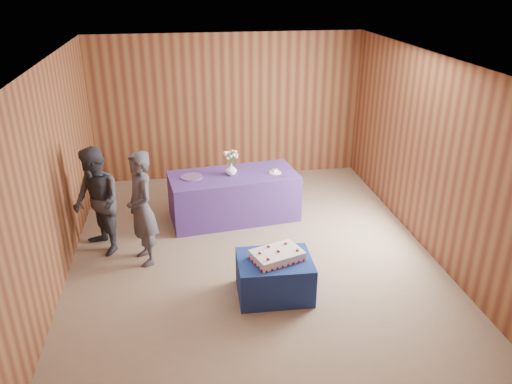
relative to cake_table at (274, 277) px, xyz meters
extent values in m
plane|color=#85705C|center=(-0.13, 1.03, -0.25)|extent=(6.00, 6.00, 0.00)
cube|color=brown|center=(-0.13, 4.03, 1.10)|extent=(5.00, 0.04, 2.70)
cube|color=brown|center=(-0.13, -1.97, 1.10)|extent=(5.00, 0.04, 2.70)
cube|color=brown|center=(-2.63, 1.03, 1.10)|extent=(0.04, 6.00, 2.70)
cube|color=brown|center=(2.37, 1.03, 1.10)|extent=(0.04, 6.00, 2.70)
cube|color=white|center=(-0.13, 1.03, 2.45)|extent=(5.00, 6.00, 0.04)
cube|color=navy|center=(0.00, 0.00, 0.00)|extent=(0.92, 0.73, 0.50)
cube|color=#543189|center=(-0.25, 2.18, 0.12)|extent=(2.10, 1.14, 0.75)
cube|color=white|center=(0.03, 0.00, 0.30)|extent=(0.68, 0.56, 0.11)
sphere|color=maroon|center=(-0.18, -0.28, 0.27)|extent=(0.03, 0.03, 0.03)
sphere|color=maroon|center=(0.37, -0.09, 0.27)|extent=(0.03, 0.03, 0.03)
sphere|color=maroon|center=(-0.31, 0.09, 0.27)|extent=(0.03, 0.03, 0.03)
sphere|color=maroon|center=(0.24, 0.28, 0.27)|extent=(0.03, 0.03, 0.03)
sphere|color=maroon|center=(-0.11, -0.15, 0.38)|extent=(0.04, 0.04, 0.04)
cone|color=#165714|center=(-0.08, -0.15, 0.36)|extent=(0.02, 0.03, 0.02)
sphere|color=maroon|center=(0.15, 0.14, 0.38)|extent=(0.04, 0.04, 0.04)
cone|color=#165714|center=(0.17, 0.14, 0.36)|extent=(0.02, 0.03, 0.02)
sphere|color=maroon|center=(0.03, 0.00, 0.38)|extent=(0.04, 0.04, 0.04)
cone|color=#165714|center=(0.05, 0.00, 0.36)|extent=(0.02, 0.03, 0.02)
imported|color=white|center=(-0.28, 2.17, 0.59)|extent=(0.24, 0.24, 0.18)
cylinder|color=#2C6F31|center=(-0.25, 2.17, 0.76)|extent=(0.01, 0.01, 0.15)
sphere|color=silver|center=(-0.19, 2.17, 0.83)|extent=(0.05, 0.05, 0.05)
cylinder|color=#2C6F31|center=(-0.25, 2.19, 0.76)|extent=(0.01, 0.01, 0.15)
sphere|color=white|center=(-0.21, 2.22, 0.83)|extent=(0.05, 0.05, 0.05)
cylinder|color=#2C6F31|center=(-0.27, 2.21, 0.76)|extent=(0.01, 0.01, 0.15)
sphere|color=silver|center=(-0.25, 2.26, 0.83)|extent=(0.05, 0.05, 0.05)
cylinder|color=#2C6F31|center=(-0.29, 2.21, 0.76)|extent=(0.01, 0.01, 0.15)
sphere|color=white|center=(-0.30, 2.26, 0.83)|extent=(0.05, 0.05, 0.05)
cylinder|color=#2C6F31|center=(-0.31, 2.20, 0.76)|extent=(0.01, 0.01, 0.15)
sphere|color=silver|center=(-0.34, 2.24, 0.83)|extent=(0.05, 0.05, 0.05)
cylinder|color=#2C6F31|center=(-0.32, 2.18, 0.76)|extent=(0.01, 0.01, 0.15)
sphere|color=white|center=(-0.37, 2.20, 0.83)|extent=(0.05, 0.05, 0.05)
cylinder|color=#2C6F31|center=(-0.32, 2.16, 0.76)|extent=(0.01, 0.01, 0.15)
sphere|color=silver|center=(-0.37, 2.15, 0.83)|extent=(0.05, 0.05, 0.05)
cylinder|color=#2C6F31|center=(-0.31, 2.15, 0.76)|extent=(0.01, 0.01, 0.15)
sphere|color=white|center=(-0.34, 2.10, 0.83)|extent=(0.05, 0.05, 0.05)
cylinder|color=#2C6F31|center=(-0.29, 2.14, 0.76)|extent=(0.01, 0.01, 0.15)
sphere|color=silver|center=(-0.30, 2.08, 0.83)|extent=(0.05, 0.05, 0.05)
cylinder|color=#2C6F31|center=(-0.27, 2.14, 0.76)|extent=(0.01, 0.01, 0.15)
sphere|color=white|center=(-0.25, 2.09, 0.83)|extent=(0.05, 0.05, 0.05)
cylinder|color=#2C6F31|center=(-0.25, 2.15, 0.76)|extent=(0.01, 0.01, 0.15)
sphere|color=silver|center=(-0.21, 2.12, 0.83)|extent=(0.05, 0.05, 0.05)
cylinder|color=#6A4992|center=(-0.91, 2.15, 0.51)|extent=(0.34, 0.34, 0.02)
cylinder|color=white|center=(0.41, 2.15, 0.51)|extent=(0.26, 0.26, 0.01)
cube|color=white|center=(0.41, 2.15, 0.54)|extent=(0.08, 0.07, 0.05)
sphere|color=maroon|center=(0.41, 2.13, 0.58)|extent=(0.02, 0.02, 0.02)
cube|color=#AFAFB3|center=(0.45, 1.96, 0.50)|extent=(0.26, 0.08, 0.00)
imported|color=#3D3D48|center=(-1.61, 1.04, 0.55)|extent=(0.56, 0.68, 1.59)
imported|color=#30303A|center=(-2.23, 1.41, 0.52)|extent=(0.89, 0.95, 1.54)
camera|label=1|loc=(-1.02, -5.07, 3.45)|focal=35.00mm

